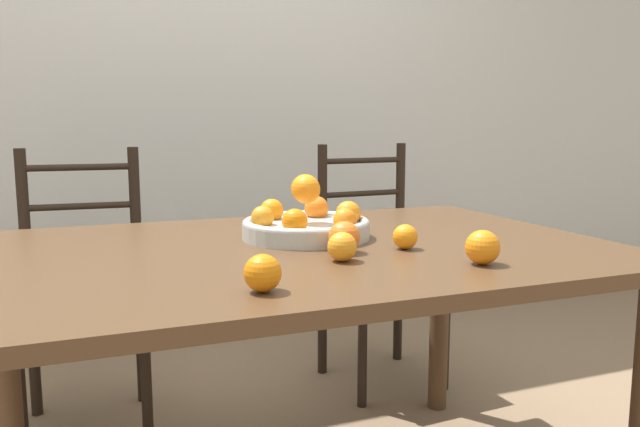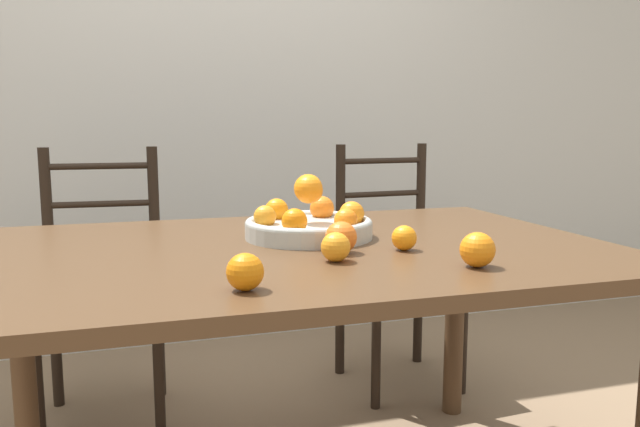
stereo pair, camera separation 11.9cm
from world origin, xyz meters
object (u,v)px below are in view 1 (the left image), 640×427
Objects in this scene: orange_loose_4 at (342,247)px; chair_right at (378,266)px; fruit_bowl at (307,221)px; orange_loose_0 at (344,237)px; orange_loose_1 at (263,273)px; orange_loose_3 at (405,237)px; orange_loose_2 at (483,247)px; chair_left at (84,293)px.

orange_loose_4 is 1.21m from chair_right.
fruit_bowl reaches higher than orange_loose_0.
orange_loose_0 is 0.39m from orange_loose_1.
chair_right reaches higher than orange_loose_3.
orange_loose_4 is at bearing -116.47° from orange_loose_0.
orange_loose_0 is 0.33m from orange_loose_2.
orange_loose_4 is at bearing -160.87° from orange_loose_3.
orange_loose_0 is 0.16m from orange_loose_3.
chair_left is at bearing 129.45° from fruit_bowl.
orange_loose_1 reaches higher than orange_loose_3.
orange_loose_3 is at bearing 109.78° from orange_loose_2.
orange_loose_4 is (0.24, 0.18, -0.00)m from orange_loose_1.
chair_left reaches higher than orange_loose_1.
chair_left reaches higher than orange_loose_0.
orange_loose_3 is at bearing 19.13° from orange_loose_4.
orange_loose_0 is (0.02, -0.22, -0.01)m from fruit_bowl.
fruit_bowl is 4.86× the size of orange_loose_1.
chair_left is at bearing 176.71° from chair_right.
orange_loose_2 is (0.24, -0.23, -0.00)m from orange_loose_0.
chair_right is at bearing 74.37° from orange_loose_2.
orange_loose_0 reaches higher than orange_loose_4.
orange_loose_4 is (-0.04, -0.08, -0.00)m from orange_loose_0.
fruit_bowl reaches higher than orange_loose_2.
orange_loose_0 reaches higher than orange_loose_3.
fruit_bowl is 0.96m from chair_left.
orange_loose_4 is at bearing -124.11° from chair_right.
fruit_bowl reaches higher than orange_loose_4.
orange_loose_1 is 0.51m from orange_loose_3.
orange_loose_1 reaches higher than orange_loose_4.
chair_left is 1.00× the size of chair_right.
orange_loose_4 is at bearing -94.79° from fruit_bowl.
chair_right reaches higher than fruit_bowl.
orange_loose_0 is 1.14× the size of orange_loose_4.
orange_loose_1 is at bearing -136.48° from orange_loose_0.
orange_loose_2 is 0.08× the size of chair_left.
orange_loose_2 is (0.25, -0.44, -0.01)m from fruit_bowl.
orange_loose_3 is (0.18, -0.23, -0.01)m from fruit_bowl.
orange_loose_1 is at bearing -118.65° from fruit_bowl.
orange_loose_4 is 0.07× the size of chair_left.
orange_loose_2 reaches higher than orange_loose_3.
fruit_bowl is at bearing -132.57° from chair_right.
fruit_bowl reaches higher than orange_loose_3.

